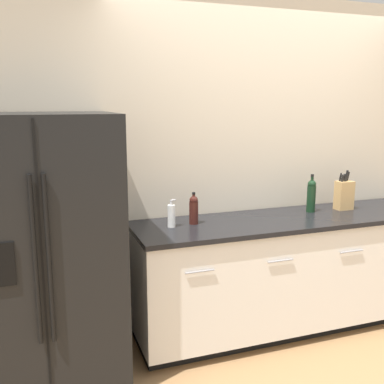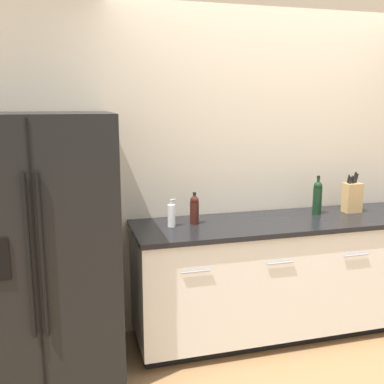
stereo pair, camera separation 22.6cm
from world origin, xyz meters
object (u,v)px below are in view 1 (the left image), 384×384
Objects in this scene: oil_bottle at (194,209)px; soap_dispenser at (171,216)px; wine_bottle at (311,195)px; refrigerator at (41,253)px; knife_block at (344,195)px.

soap_dispenser is at bearing -171.01° from oil_bottle.
oil_bottle is at bearing 8.99° from soap_dispenser.
wine_bottle is 1.54× the size of soap_dispenser.
wine_bottle is at bearing 4.54° from refrigerator.
knife_block is at bearing 0.30° from oil_bottle.
knife_block is 0.31m from wine_bottle.
oil_bottle is (0.18, 0.03, 0.03)m from soap_dispenser.
oil_bottle is at bearing 7.49° from refrigerator.
refrigerator is at bearing -172.51° from oil_bottle.
refrigerator is 1.08m from oil_bottle.
refrigerator is 8.67× the size of soap_dispenser.
wine_bottle reaches higher than oil_bottle.
knife_block is 1.50m from soap_dispenser.
oil_bottle reaches higher than soap_dispenser.
soap_dispenser is at bearing 7.19° from refrigerator.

